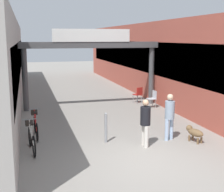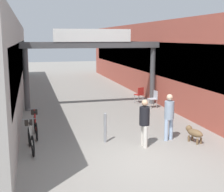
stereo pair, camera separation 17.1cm
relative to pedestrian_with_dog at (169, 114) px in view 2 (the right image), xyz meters
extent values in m
plane|color=gray|center=(-1.54, -1.59, -0.95)|extent=(80.00, 80.00, 0.00)
cube|color=black|center=(-5.16, 9.41, 1.52)|extent=(0.04, 23.40, 1.79)
cube|color=#B25142|center=(3.56, 9.41, 1.29)|extent=(3.00, 26.00, 4.49)
cube|color=black|center=(2.08, 9.41, 1.52)|extent=(0.04, 23.40, 1.79)
cylinder|color=#4C4C4F|center=(-4.89, 6.07, 0.59)|extent=(0.28, 0.28, 3.08)
cylinder|color=#4C4C4F|center=(1.81, 6.07, 0.59)|extent=(0.28, 0.28, 3.08)
cube|color=#4C4C4F|center=(-1.54, 6.07, 2.29)|extent=(7.40, 0.44, 0.32)
cube|color=white|center=(-1.54, 5.87, 2.77)|extent=(3.96, 0.10, 0.64)
cylinder|color=#A5BFE0|center=(-0.11, -0.05, -0.56)|extent=(0.18, 0.18, 0.78)
cylinder|color=#A5BFE0|center=(0.11, 0.05, -0.56)|extent=(0.18, 0.18, 0.78)
cylinder|color=#8C9EB2|center=(0.00, 0.00, 0.15)|extent=(0.45, 0.45, 0.64)
sphere|color=beige|center=(0.00, 0.00, 0.61)|extent=(0.29, 0.29, 0.22)
cylinder|color=silver|center=(-1.08, -0.30, -0.58)|extent=(0.14, 0.14, 0.75)
cylinder|color=silver|center=(-1.08, -0.54, -0.58)|extent=(0.14, 0.14, 0.75)
cylinder|color=black|center=(-1.08, -0.42, 0.10)|extent=(0.34, 0.34, 0.62)
sphere|color=tan|center=(-1.08, -0.42, 0.55)|extent=(0.21, 0.21, 0.21)
ellipsoid|color=brown|center=(0.77, -0.49, -0.61)|extent=(0.47, 0.72, 0.26)
sphere|color=brown|center=(0.69, -0.20, -0.52)|extent=(0.28, 0.28, 0.23)
sphere|color=white|center=(0.72, -0.30, -0.62)|extent=(0.20, 0.20, 0.16)
cylinder|color=brown|center=(0.63, -0.32, -0.85)|extent=(0.09, 0.09, 0.21)
cylinder|color=brown|center=(0.80, -0.27, -0.85)|extent=(0.09, 0.09, 0.21)
cylinder|color=brown|center=(0.75, -0.70, -0.85)|extent=(0.09, 0.09, 0.21)
cylinder|color=brown|center=(0.91, -0.65, -0.85)|extent=(0.09, 0.09, 0.21)
torus|color=black|center=(-4.80, 0.60, -0.62)|extent=(0.12, 0.67, 0.67)
torus|color=black|center=(-4.70, -0.42, -0.62)|extent=(0.12, 0.67, 0.67)
cube|color=beige|center=(-4.75, 0.09, -0.44)|extent=(0.13, 0.94, 0.34)
cylinder|color=beige|center=(-4.73, -0.03, -0.22)|extent=(0.03, 0.03, 0.42)
cube|color=black|center=(-4.73, -0.03, 0.00)|extent=(0.12, 0.23, 0.05)
cylinder|color=beige|center=(-4.79, 0.54, -0.24)|extent=(0.03, 0.03, 0.46)
cylinder|color=gray|center=(-4.79, 0.54, 0.00)|extent=(0.46, 0.07, 0.03)
cube|color=#332D28|center=(-4.81, 0.74, -0.16)|extent=(0.26, 0.22, 0.20)
torus|color=black|center=(-4.59, 2.10, -0.62)|extent=(0.08, 0.67, 0.67)
torus|color=black|center=(-4.55, 1.08, -0.62)|extent=(0.08, 0.67, 0.67)
cube|color=red|center=(-4.57, 1.59, -0.44)|extent=(0.07, 0.94, 0.34)
cylinder|color=red|center=(-4.57, 1.47, -0.22)|extent=(0.03, 0.03, 0.42)
cube|color=black|center=(-4.57, 1.47, 0.00)|extent=(0.11, 0.22, 0.05)
cylinder|color=red|center=(-4.59, 2.04, -0.24)|extent=(0.03, 0.03, 0.46)
cylinder|color=gray|center=(-4.59, 2.04, 0.00)|extent=(0.46, 0.05, 0.03)
cube|color=#332D28|center=(-4.60, 2.24, -0.16)|extent=(0.25, 0.21, 0.20)
cylinder|color=gray|center=(-2.24, 0.33, -0.46)|extent=(0.10, 0.10, 0.98)
sphere|color=gray|center=(-2.24, 0.33, 0.06)|extent=(0.10, 0.10, 0.10)
cylinder|color=gray|center=(1.26, 4.86, -0.73)|extent=(0.03, 0.03, 0.45)
cylinder|color=gray|center=(1.23, 5.20, -0.73)|extent=(0.03, 0.03, 0.45)
cylinder|color=gray|center=(1.60, 4.89, -0.73)|extent=(0.03, 0.03, 0.45)
cylinder|color=gray|center=(1.57, 5.23, -0.73)|extent=(0.03, 0.03, 0.45)
cube|color=silver|center=(1.41, 5.05, -0.48)|extent=(0.43, 0.43, 0.04)
cube|color=silver|center=(1.59, 5.06, -0.26)|extent=(0.07, 0.40, 0.40)
cylinder|color=gray|center=(0.93, 6.52, -0.73)|extent=(0.04, 0.04, 0.45)
cylinder|color=gray|center=(1.25, 6.64, -0.73)|extent=(0.04, 0.04, 0.45)
cylinder|color=gray|center=(1.05, 6.20, -0.73)|extent=(0.04, 0.04, 0.45)
cylinder|color=gray|center=(1.36, 6.32, -0.73)|extent=(0.04, 0.04, 0.45)
cube|color=#B2231E|center=(1.15, 6.42, -0.48)|extent=(0.51, 0.51, 0.04)
cube|color=#B2231E|center=(1.21, 6.25, -0.26)|extent=(0.39, 0.18, 0.40)
camera|label=1|loc=(-4.81, -9.76, 2.65)|focal=50.00mm
camera|label=2|loc=(-4.65, -9.81, 2.65)|focal=50.00mm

